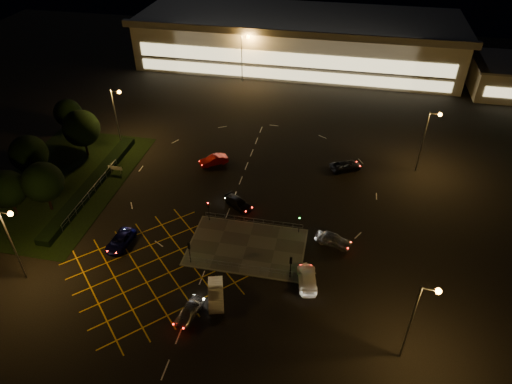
% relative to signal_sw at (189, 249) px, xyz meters
% --- Properties ---
extents(ground, '(180.00, 180.00, 0.00)m').
position_rel_signal_sw_xyz_m(ground, '(4.00, 5.99, -2.37)').
color(ground, black).
rests_on(ground, ground).
extents(pedestrian_island, '(14.00, 9.00, 0.12)m').
position_rel_signal_sw_xyz_m(pedestrian_island, '(6.00, 3.99, -2.31)').
color(pedestrian_island, '#4C4944').
rests_on(pedestrian_island, ground).
extents(grass_verge, '(18.00, 30.00, 0.08)m').
position_rel_signal_sw_xyz_m(grass_verge, '(-24.00, 11.99, -2.33)').
color(grass_verge, black).
rests_on(grass_verge, ground).
extents(hedge, '(2.00, 26.00, 1.00)m').
position_rel_signal_sw_xyz_m(hedge, '(-19.00, 11.99, -1.87)').
color(hedge, black).
rests_on(hedge, ground).
extents(supermarket, '(72.00, 26.50, 10.50)m').
position_rel_signal_sw_xyz_m(supermarket, '(4.00, 67.95, 2.95)').
color(supermarket, beige).
rests_on(supermarket, ground).
extents(streetlight_sw, '(1.78, 0.56, 10.03)m').
position_rel_signal_sw_xyz_m(streetlight_sw, '(-17.56, -6.01, 4.20)').
color(streetlight_sw, slate).
rests_on(streetlight_sw, ground).
extents(streetlight_se, '(1.78, 0.56, 10.03)m').
position_rel_signal_sw_xyz_m(streetlight_se, '(24.44, -8.01, 4.20)').
color(streetlight_se, slate).
rests_on(streetlight_se, ground).
extents(streetlight_nw, '(1.78, 0.56, 10.03)m').
position_rel_signal_sw_xyz_m(streetlight_nw, '(-19.56, 23.99, 4.20)').
color(streetlight_nw, slate).
rests_on(streetlight_nw, ground).
extents(streetlight_ne, '(1.78, 0.56, 10.03)m').
position_rel_signal_sw_xyz_m(streetlight_ne, '(28.44, 25.99, 4.20)').
color(streetlight_ne, slate).
rests_on(streetlight_ne, ground).
extents(streetlight_far_left, '(1.78, 0.56, 10.03)m').
position_rel_signal_sw_xyz_m(streetlight_far_left, '(-5.56, 53.99, 4.20)').
color(streetlight_far_left, slate).
rests_on(streetlight_far_left, ground).
extents(streetlight_far_right, '(1.78, 0.56, 10.03)m').
position_rel_signal_sw_xyz_m(streetlight_far_right, '(34.44, 55.99, 4.20)').
color(streetlight_far_right, slate).
rests_on(streetlight_far_right, ground).
extents(signal_sw, '(0.28, 0.30, 3.15)m').
position_rel_signal_sw_xyz_m(signal_sw, '(0.00, 0.00, 0.00)').
color(signal_sw, black).
rests_on(signal_sw, pedestrian_island).
extents(signal_se, '(0.28, 0.30, 3.15)m').
position_rel_signal_sw_xyz_m(signal_se, '(12.00, 0.00, 0.00)').
color(signal_se, black).
rests_on(signal_se, pedestrian_island).
extents(signal_nw, '(0.28, 0.30, 3.15)m').
position_rel_signal_sw_xyz_m(signal_nw, '(0.00, 7.99, 0.00)').
color(signal_nw, black).
rests_on(signal_nw, pedestrian_island).
extents(signal_ne, '(0.28, 0.30, 3.15)m').
position_rel_signal_sw_xyz_m(signal_ne, '(12.00, 7.99, 0.00)').
color(signal_ne, black).
rests_on(signal_ne, pedestrian_island).
extents(tree_a, '(5.04, 5.04, 6.86)m').
position_rel_signal_sw_xyz_m(tree_a, '(-26.00, 3.99, 1.97)').
color(tree_a, black).
rests_on(tree_a, ground).
extents(tree_b, '(5.40, 5.40, 7.35)m').
position_rel_signal_sw_xyz_m(tree_b, '(-28.00, 11.99, 2.28)').
color(tree_b, black).
rests_on(tree_b, ground).
extents(tree_c, '(5.76, 5.76, 7.84)m').
position_rel_signal_sw_xyz_m(tree_c, '(-24.00, 19.99, 2.59)').
color(tree_c, black).
rests_on(tree_c, ground).
extents(tree_d, '(4.68, 4.68, 6.37)m').
position_rel_signal_sw_xyz_m(tree_d, '(-30.00, 25.99, 1.65)').
color(tree_d, black).
rests_on(tree_d, ground).
extents(tree_e, '(5.40, 5.40, 7.35)m').
position_rel_signal_sw_xyz_m(tree_e, '(-22.00, 5.99, 2.28)').
color(tree_e, black).
rests_on(tree_e, ground).
extents(car_near_silver, '(2.47, 4.28, 1.37)m').
position_rel_signal_sw_xyz_m(car_near_silver, '(2.27, -7.43, -1.68)').
color(car_near_silver, '#AFB0B7').
rests_on(car_near_silver, ground).
extents(car_queue_white, '(2.93, 4.97, 1.55)m').
position_rel_signal_sw_xyz_m(car_queue_white, '(4.43, -4.65, -1.59)').
color(car_queue_white, silver).
rests_on(car_queue_white, ground).
extents(car_left_blue, '(2.62, 5.05, 1.36)m').
position_rel_signal_sw_xyz_m(car_left_blue, '(-9.56, 1.29, -1.69)').
color(car_left_blue, '#0C0E4B').
rests_on(car_left_blue, ground).
extents(car_far_dkgrey, '(4.64, 3.94, 1.28)m').
position_rel_signal_sw_xyz_m(car_far_dkgrey, '(3.13, 11.74, -1.73)').
color(car_far_dkgrey, black).
rests_on(car_far_dkgrey, ground).
extents(car_right_silver, '(4.84, 2.96, 1.54)m').
position_rel_signal_sw_xyz_m(car_right_silver, '(16.48, 6.72, -1.60)').
color(car_right_silver, '#9C9EA3').
rests_on(car_right_silver, ground).
extents(car_circ_red, '(4.56, 3.84, 1.47)m').
position_rel_signal_sw_xyz_m(car_circ_red, '(-3.19, 21.50, -1.63)').
color(car_circ_red, '#A00B0D').
rests_on(car_circ_red, ground).
extents(car_east_grey, '(5.39, 4.18, 1.36)m').
position_rel_signal_sw_xyz_m(car_east_grey, '(17.29, 24.09, -1.69)').
color(car_east_grey, black).
rests_on(car_east_grey, ground).
extents(car_approach_white, '(2.99, 5.39, 1.48)m').
position_rel_signal_sw_xyz_m(car_approach_white, '(14.02, -0.38, -1.63)').
color(car_approach_white, white).
rests_on(car_approach_white, ground).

